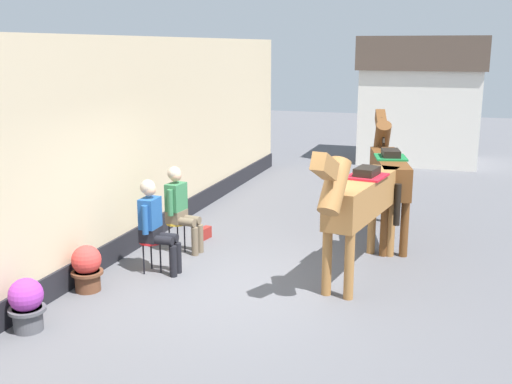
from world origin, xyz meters
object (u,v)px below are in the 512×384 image
object	(u,v)px
saddled_horse_near	(361,199)
flower_planter_far	(87,267)
seated_visitor_far	(180,205)
seated_visitor_near	(154,222)
spare_stool_white	(344,194)
flower_planter_near	(27,304)
satchel_bag	(205,233)
saddled_horse_far	(388,171)

from	to	relation	value
saddled_horse_near	flower_planter_far	world-z (taller)	saddled_horse_near
seated_visitor_far	saddled_horse_near	xyz separation A→B (m)	(2.91, -0.23, 0.38)
seated_visitor_near	spare_stool_white	distance (m)	4.62
seated_visitor_far	flower_planter_far	distance (m)	2.03
flower_planter_near	flower_planter_far	bearing A→B (deg)	90.99
flower_planter_far	seated_visitor_far	bearing A→B (deg)	75.85
saddled_horse_near	seated_visitor_far	bearing A→B (deg)	175.52
flower_planter_near	spare_stool_white	bearing A→B (deg)	68.23
spare_stool_white	satchel_bag	bearing A→B (deg)	-129.06
saddled_horse_far	flower_planter_far	bearing A→B (deg)	-132.64
spare_stool_white	satchel_bag	size ratio (longest dim) A/B	1.64
saddled_horse_far	satchel_bag	size ratio (longest dim) A/B	10.52
saddled_horse_near	spare_stool_white	xyz separation A→B (m)	(-0.84, 3.38, -0.76)
seated_visitor_near	flower_planter_far	size ratio (longest dim) A/B	2.17
flower_planter_far	satchel_bag	distance (m)	2.73
saddled_horse_far	flower_planter_near	size ratio (longest dim) A/B	4.60
flower_planter_near	saddled_horse_near	bearing A→B (deg)	41.31
saddled_horse_near	satchel_bag	world-z (taller)	saddled_horse_near
saddled_horse_far	seated_visitor_near	bearing A→B (deg)	-135.66
seated_visitor_far	flower_planter_far	world-z (taller)	seated_visitor_far
flower_planter_near	spare_stool_white	xyz separation A→B (m)	(2.53, 6.34, 0.07)
saddled_horse_near	flower_planter_far	bearing A→B (deg)	-153.46
satchel_bag	spare_stool_white	bearing A→B (deg)	-29.50
seated_visitor_far	flower_planter_far	bearing A→B (deg)	-104.15
saddled_horse_far	flower_planter_far	world-z (taller)	saddled_horse_far
flower_planter_near	satchel_bag	bearing A→B (deg)	81.73
satchel_bag	seated_visitor_near	bearing A→B (deg)	-171.70
seated_visitor_near	flower_planter_near	world-z (taller)	seated_visitor_near
saddled_horse_far	satchel_bag	bearing A→B (deg)	-158.17
flower_planter_near	flower_planter_far	world-z (taller)	same
saddled_horse_near	saddled_horse_far	size ratio (longest dim) A/B	1.01
spare_stool_white	satchel_bag	distance (m)	3.13
flower_planter_near	seated_visitor_far	bearing A→B (deg)	81.75
spare_stool_white	saddled_horse_far	bearing A→B (deg)	-52.05
flower_planter_near	satchel_bag	world-z (taller)	flower_planter_near
saddled_horse_near	satchel_bag	size ratio (longest dim) A/B	10.64
satchel_bag	seated_visitor_far	bearing A→B (deg)	-178.80
seated_visitor_near	satchel_bag	bearing A→B (deg)	88.74
flower_planter_near	spare_stool_white	world-z (taller)	flower_planter_near
flower_planter_far	spare_stool_white	size ratio (longest dim) A/B	1.39
seated_visitor_near	seated_visitor_far	distance (m)	1.00
seated_visitor_near	flower_planter_near	distance (m)	2.30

